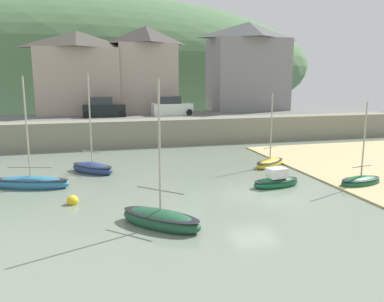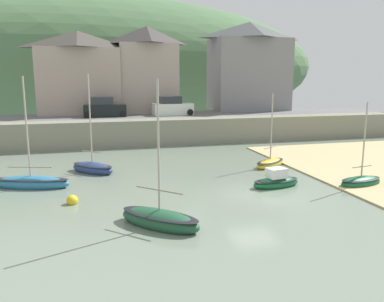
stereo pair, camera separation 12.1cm
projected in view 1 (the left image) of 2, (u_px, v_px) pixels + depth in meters
quay_seawall at (180, 129)px, 37.11m from camera, size 48.00×9.40×2.40m
hillside_backdrop at (103, 66)px, 70.16m from camera, size 80.00×44.00×23.71m
waterfront_building_left at (78, 72)px, 41.03m from camera, size 8.72×5.61×8.69m
waterfront_building_centre at (147, 69)px, 42.82m from camera, size 6.53×5.06×9.39m
waterfront_building_right at (248, 66)px, 45.83m from camera, size 9.14×5.81×10.26m
fishing_boat_green at (361, 181)px, 22.38m from camera, size 2.99×1.60×5.04m
dinghy_open_wooden at (92, 168)px, 25.50m from camera, size 3.28×3.26×6.65m
sailboat_white_hull at (276, 181)px, 22.22m from camera, size 3.14×1.64×1.24m
rowboat_small_beached at (161, 219)px, 16.20m from camera, size 3.67×3.65×6.35m
sailboat_nearest_shore at (31, 183)px, 21.95m from camera, size 4.62×2.47×6.49m
sailboat_tall_mast at (270, 163)px, 27.29m from camera, size 3.19×2.65×5.30m
parked_car_near_slipway at (104, 109)px, 38.02m from camera, size 4.14×1.82×1.95m
parked_car_by_wall at (172, 107)px, 39.76m from camera, size 4.18×1.91×1.95m
mooring_buoy at (73, 201)px, 19.11m from camera, size 0.57×0.57×0.57m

